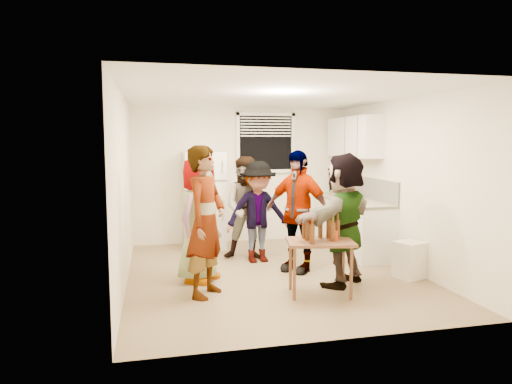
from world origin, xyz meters
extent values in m
cube|color=white|center=(-0.75, 1.88, 0.85)|extent=(0.70, 0.70, 1.70)
cube|color=white|center=(1.70, 1.15, 0.43)|extent=(0.60, 2.20, 0.86)
cube|color=#BAB296|center=(1.70, 1.15, 0.88)|extent=(0.64, 2.22, 0.04)
cube|color=#A49F98|center=(1.99, 1.15, 1.08)|extent=(0.03, 2.20, 0.36)
cube|color=white|center=(1.83, 1.35, 1.95)|extent=(0.34, 1.60, 0.70)
cylinder|color=white|center=(1.68, 1.14, 0.90)|extent=(0.11, 0.11, 0.24)
cylinder|color=black|center=(1.75, 2.14, 0.90)|extent=(0.08, 0.08, 0.32)
cylinder|color=#47230C|center=(1.60, 0.82, 0.90)|extent=(0.05, 0.05, 0.20)
cylinder|color=#2B25C9|center=(1.44, 0.36, 0.90)|extent=(0.08, 0.08, 0.11)
cube|color=gold|center=(1.92, 1.59, 0.97)|extent=(0.02, 0.17, 0.14)
cube|color=white|center=(1.80, -0.60, 0.25)|extent=(0.43, 0.43, 0.50)
cylinder|color=#47230C|center=(0.39, -0.85, 0.67)|extent=(0.06, 0.06, 0.22)
cylinder|color=#B32D07|center=(0.50, -1.03, 0.67)|extent=(0.09, 0.09, 0.13)
imported|color=#9B9B9B|center=(-1.04, -0.08, 0.00)|extent=(1.83, 1.65, 0.53)
imported|color=#141933|center=(-1.02, -0.70, 0.00)|extent=(1.89, 1.56, 0.44)
imported|color=brown|center=(-0.16, 0.91, 0.00)|extent=(1.21, 1.80, 0.62)
imported|color=#46464B|center=(-0.05, 0.70, 0.00)|extent=(1.14, 1.65, 0.58)
imported|color=black|center=(0.38, 0.07, 0.00)|extent=(1.99, 1.93, 0.43)
imported|color=#C37942|center=(0.78, -0.66, 0.00)|extent=(2.33, 2.35, 0.51)
camera|label=1|loc=(-1.63, -6.11, 1.86)|focal=32.00mm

